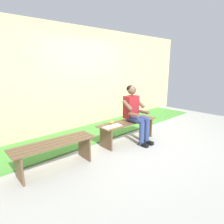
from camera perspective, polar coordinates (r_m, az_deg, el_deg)
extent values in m
cube|color=#9E9E99|center=(3.44, 6.76, -17.04)|extent=(10.00, 7.00, 0.04)
cube|color=#478C38|center=(5.26, -15.03, -5.94)|extent=(9.00, 2.35, 0.03)
cube|color=#D1C684|center=(5.33, -12.94, 9.14)|extent=(9.50, 0.24, 2.70)
cube|color=brown|center=(4.59, 3.09, -2.43)|extent=(1.51, 0.17, 0.02)
cube|color=brown|center=(4.52, 4.06, -2.72)|extent=(1.51, 0.17, 0.02)
cube|color=brown|center=(4.44, 5.07, -3.02)|extent=(1.51, 0.17, 0.02)
cube|color=brown|center=(4.37, 6.11, -3.32)|extent=(1.51, 0.17, 0.02)
cube|color=brown|center=(5.00, 9.67, -4.11)|extent=(0.05, 0.39, 0.45)
cube|color=brown|center=(4.15, -1.76, -7.62)|extent=(0.05, 0.39, 0.45)
cube|color=brown|center=(3.57, -17.47, -7.76)|extent=(1.40, 0.16, 0.02)
cube|color=brown|center=(3.48, -16.74, -8.30)|extent=(1.40, 0.16, 0.02)
cube|color=brown|center=(3.38, -15.96, -8.87)|extent=(1.40, 0.16, 0.02)
cube|color=brown|center=(3.29, -15.13, -9.47)|extent=(1.40, 0.16, 0.02)
cube|color=brown|center=(3.77, -7.99, -10.00)|extent=(0.05, 0.39, 0.45)
cube|color=brown|center=(3.36, -25.34, -14.29)|extent=(0.05, 0.39, 0.45)
cube|color=maroon|center=(4.50, 5.52, 1.53)|extent=(0.34, 0.20, 0.50)
sphere|color=brown|center=(4.43, 5.73, 6.32)|extent=(0.20, 0.20, 0.20)
ellipsoid|color=black|center=(4.45, 5.45, 6.74)|extent=(0.20, 0.19, 0.15)
cylinder|color=navy|center=(4.51, 8.12, -1.81)|extent=(0.13, 0.40, 0.13)
cylinder|color=navy|center=(4.37, 6.64, -2.24)|extent=(0.13, 0.40, 0.13)
cylinder|color=navy|center=(4.47, 10.01, -5.65)|extent=(0.11, 0.11, 0.54)
cube|color=black|center=(4.52, 10.51, -8.66)|extent=(0.10, 0.22, 0.07)
cylinder|color=navy|center=(4.33, 8.58, -6.21)|extent=(0.11, 0.11, 0.54)
cube|color=black|center=(4.38, 9.09, -9.31)|extent=(0.10, 0.22, 0.07)
cylinder|color=brown|center=(4.60, 8.02, 2.60)|extent=(0.08, 0.28, 0.23)
cylinder|color=brown|center=(4.52, 9.28, 0.02)|extent=(0.07, 0.26, 0.07)
cylinder|color=brown|center=(4.28, 4.50, 1.89)|extent=(0.08, 0.28, 0.23)
cylinder|color=brown|center=(4.24, 6.34, -0.75)|extent=(0.07, 0.26, 0.07)
sphere|color=gold|center=(4.26, -0.02, -3.00)|extent=(0.08, 0.08, 0.08)
cube|color=white|center=(4.13, 1.14, -3.91)|extent=(0.21, 0.16, 0.02)
cube|color=white|center=(4.01, -1.06, -4.48)|extent=(0.21, 0.16, 0.02)
cube|color=#BF8C1E|center=(4.07, 0.06, -4.31)|extent=(0.42, 0.18, 0.01)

